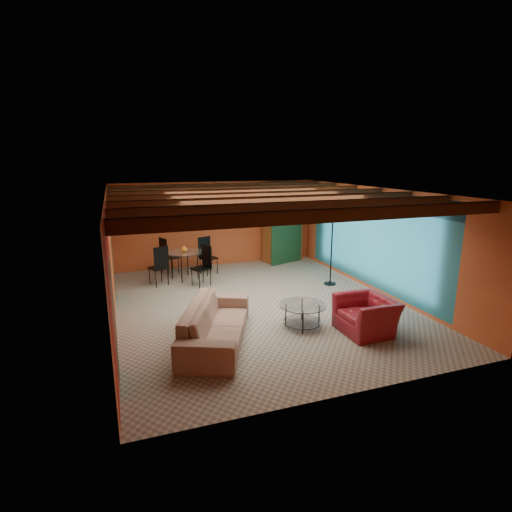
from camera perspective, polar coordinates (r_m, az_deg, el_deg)
name	(u,v)px	position (r m, az deg, el deg)	size (l,w,h in m)	color
room	(257,205)	(9.24, 0.19, 7.19)	(6.52, 8.01, 2.71)	#9A9589
sofa	(216,323)	(7.71, -5.69, -9.48)	(2.61, 1.02, 0.76)	#8E6C5B
armchair	(366,315)	(8.40, 15.38, -8.09)	(1.11, 0.97, 0.72)	maroon
coffee_table	(302,315)	(8.44, 6.61, -8.38)	(0.97, 0.97, 0.49)	silver
dining_table	(184,260)	(11.72, -10.13, -0.59)	(2.16, 2.16, 1.12)	silver
armoire	(283,229)	(13.52, 3.86, 3.88)	(1.27, 0.62, 2.22)	brown
floor_lamp	(332,249)	(11.13, 10.68, 1.02)	(0.41, 0.41, 2.02)	black
ceiling_fan	(259,206)	(9.14, 0.42, 7.11)	(1.50, 1.50, 0.44)	#472614
painting	(189,216)	(12.81, -9.49, 5.61)	(1.05, 0.03, 0.65)	black
potted_plant	(284,189)	(13.36, 3.95, 9.50)	(0.39, 0.34, 0.43)	#26661E
vase	(183,238)	(11.58, -10.27, 2.57)	(0.19, 0.19, 0.19)	orange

